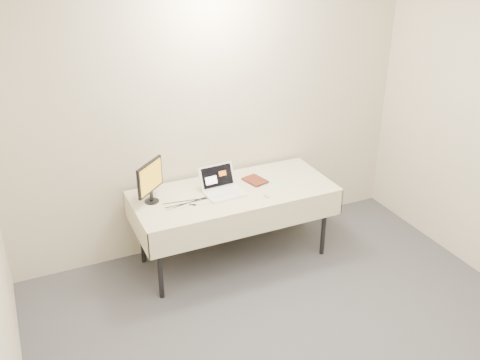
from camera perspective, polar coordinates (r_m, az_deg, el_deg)
name	(u,v)px	position (r m, az deg, el deg)	size (l,w,h in m)	color
back_wall	(214,112)	(5.06, -2.83, 7.22)	(4.00, 0.10, 2.70)	beige
table	(234,196)	(4.94, -0.69, -1.75)	(1.86, 0.81, 0.74)	black
laptop	(222,187)	(4.86, -1.98, -0.70)	(0.36, 0.34, 0.22)	white
monitor	(150,179)	(4.68, -9.57, 0.09)	(0.29, 0.27, 0.38)	black
book	(248,173)	(4.98, 0.91, 0.72)	(0.16, 0.02, 0.22)	#96331B
alarm_clock	(225,174)	(5.16, -1.65, 0.59)	(0.13, 0.08, 0.05)	black
clicker	(267,195)	(4.81, 2.87, -1.65)	(0.04, 0.08, 0.02)	#BABABC
paper_form	(272,182)	(5.07, 3.45, -0.23)	(0.10, 0.26, 0.00)	#BAEABB
usb_dongle	(193,205)	(4.67, -5.08, -2.66)	(0.06, 0.02, 0.01)	black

